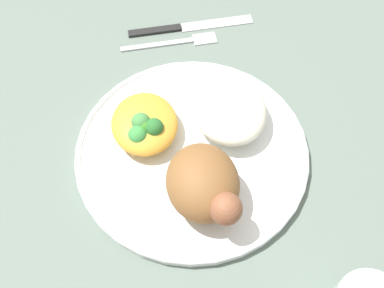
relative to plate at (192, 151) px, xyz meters
The scene contains 7 objects.
ground_plane 0.01m from the plate, ahead, with size 2.00×2.00×0.00m, color slate.
plate is the anchor object (origin of this frame).
roasted_chicken 0.08m from the plate, ahead, with size 0.10×0.08×0.06m.
rice_pile 0.07m from the plate, 123.47° to the left, with size 0.11×0.09×0.04m, color white.
mac_cheese_with_broccoli 0.07m from the plate, 122.52° to the right, with size 0.09×0.08×0.04m.
fork 0.19m from the plate, behind, with size 0.02×0.14×0.01m.
knife 0.22m from the plate, behind, with size 0.02×0.19×0.01m.
Camera 1 is at (0.28, -0.05, 0.49)m, focal length 42.24 mm.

